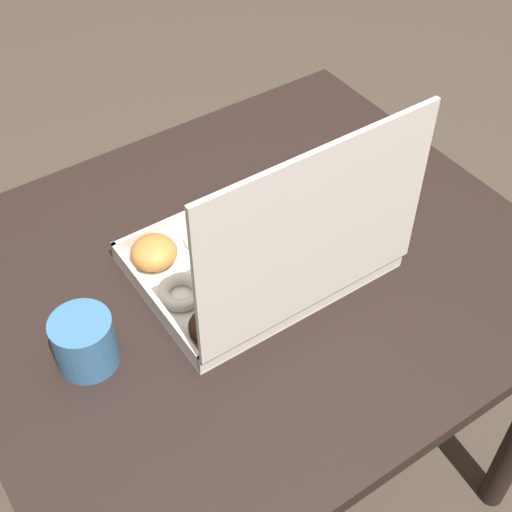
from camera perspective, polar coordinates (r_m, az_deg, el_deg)
ground_plane at (r=1.77m, az=-0.35°, el=-16.96°), size 8.00×8.00×0.00m
dining_table at (r=1.26m, az=-0.47°, el=-4.26°), size 0.95×0.81×0.72m
donut_box at (r=1.12m, az=0.76°, el=0.32°), size 0.38×0.29×0.33m
coffee_mug at (r=1.05m, az=-13.58°, el=-6.64°), size 0.09×0.09×0.09m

